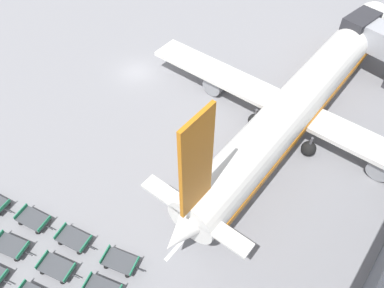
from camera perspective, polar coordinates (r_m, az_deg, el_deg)
ground_plane at (r=44.44m, az=-8.39°, el=10.82°), size 500.00×500.00×0.00m
airplane at (r=37.33m, az=16.21°, el=6.49°), size 33.24×39.54×13.44m
baggage_dolly_row_mid_a_col_c at (r=32.65m, az=-25.84°, el=-13.82°), size 3.34×2.14×0.92m
baggage_dolly_row_mid_a_col_d at (r=30.55m, az=-19.92°, el=-17.28°), size 3.34×2.10×0.92m
baggage_dolly_row_mid_b_col_c at (r=33.19m, az=-23.00°, el=-10.53°), size 3.34×1.97×0.92m
baggage_dolly_row_mid_b_col_d at (r=31.21m, az=-17.55°, el=-13.63°), size 3.34×2.00×0.92m
baggage_dolly_row_mid_b_col_e at (r=29.55m, az=-10.87°, el=-17.19°), size 3.34×2.15×0.92m
stand_guidance_stripe at (r=34.32m, az=8.03°, el=-3.89°), size 0.30×21.93×0.01m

